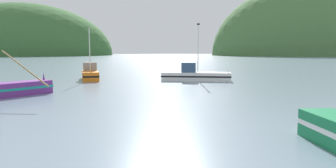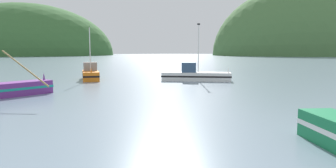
{
  "view_description": "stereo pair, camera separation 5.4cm",
  "coord_description": "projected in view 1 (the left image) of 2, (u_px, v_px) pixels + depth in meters",
  "views": [
    {
      "loc": [
        -11.11,
        4.87,
        4.08
      ],
      "look_at": [
        -7.8,
        28.81,
        1.4
      ],
      "focal_mm": 33.22,
      "sensor_mm": 36.0,
      "label": 1
    },
    {
      "loc": [
        -11.06,
        4.86,
        4.08
      ],
      "look_at": [
        -7.8,
        28.81,
        1.4
      ],
      "focal_mm": 33.22,
      "sensor_mm": 36.0,
      "label": 2
    }
  ],
  "objects": [
    {
      "name": "fishing_boat_orange",
      "position": [
        90.0,
        74.0,
        42.04
      ],
      "size": [
        2.92,
        6.4,
        7.2
      ],
      "rotation": [
        0.0,
        0.0,
        4.86
      ],
      "color": "orange",
      "rests_on": "ground"
    },
    {
      "name": "hill_mid_left",
      "position": [
        306.0,
        55.0,
        237.48
      ],
      "size": [
        83.57,
        66.86,
        64.08
      ],
      "primitive_type": "ellipsoid",
      "color": "#386633",
      "rests_on": "ground"
    },
    {
      "name": "fishing_boat_white",
      "position": [
        195.0,
        75.0,
        40.71
      ],
      "size": [
        9.26,
        4.36,
        7.44
      ],
      "rotation": [
        0.0,
        0.0,
        6.02
      ],
      "color": "white",
      "rests_on": "ground"
    },
    {
      "name": "hill_mid_right",
      "position": [
        299.0,
        55.0,
        226.02
      ],
      "size": [
        127.42,
        101.94,
        100.11
      ],
      "primitive_type": "ellipsoid",
      "color": "#47703D",
      "rests_on": "ground"
    },
    {
      "name": "hill_far_left",
      "position": [
        25.0,
        55.0,
        225.9
      ],
      "size": [
        126.25,
        101.0,
        74.35
      ],
      "primitive_type": "ellipsoid",
      "color": "#386633",
      "rests_on": "ground"
    }
  ]
}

